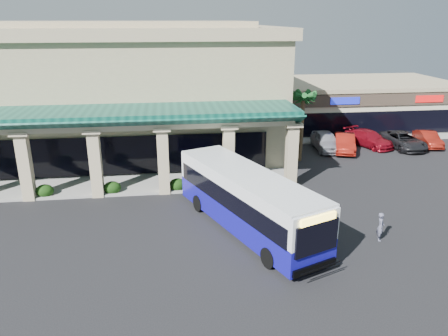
{
  "coord_description": "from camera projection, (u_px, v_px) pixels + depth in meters",
  "views": [
    {
      "loc": [
        -2.58,
        -23.41,
        11.56
      ],
      "look_at": [
        0.97,
        3.6,
        2.2
      ],
      "focal_mm": 35.0,
      "sensor_mm": 36.0,
      "label": 1
    }
  ],
  "objects": [
    {
      "name": "car_extra",
      "position": [
        428.0,
        139.0,
        41.52
      ],
      "size": [
        2.16,
        4.45,
        1.4
      ],
      "primitive_type": "imported",
      "rotation": [
        0.0,
        0.0,
        -0.16
      ],
      "color": "maroon",
      "rests_on": "ground"
    },
    {
      "name": "main_building",
      "position": [
        104.0,
        89.0,
        38.2
      ],
      "size": [
        30.8,
        14.8,
        11.35
      ],
      "primitive_type": null,
      "color": "tan",
      "rests_on": "ground"
    },
    {
      "name": "pedestrian",
      "position": [
        381.0,
        227.0,
        23.79
      ],
      "size": [
        0.56,
        0.69,
        1.61
      ],
      "primitive_type": "imported",
      "rotation": [
        0.0,
        0.0,
        1.22
      ],
      "color": "#56586E",
      "rests_on": "ground"
    },
    {
      "name": "car_gray",
      "position": [
        403.0,
        140.0,
        40.86
      ],
      "size": [
        2.72,
        5.52,
        1.51
      ],
      "primitive_type": "imported",
      "rotation": [
        0.0,
        0.0,
        0.04
      ],
      "color": "black",
      "rests_on": "ground"
    },
    {
      "name": "strip_mall",
      "position": [
        348.0,
        102.0,
        49.96
      ],
      "size": [
        22.5,
        12.5,
        4.9
      ],
      "primitive_type": null,
      "color": "beige",
      "rests_on": "ground"
    },
    {
      "name": "arcade",
      "position": [
        91.0,
        150.0,
        30.49
      ],
      "size": [
        30.0,
        6.2,
        5.7
      ],
      "primitive_type": null,
      "color": "#0A4137",
      "rests_on": "ground"
    },
    {
      "name": "ground",
      "position": [
        216.0,
        223.0,
        26.03
      ],
      "size": [
        110.0,
        110.0,
        0.0
      ],
      "primitive_type": "plane",
      "color": "black"
    },
    {
      "name": "car_red",
      "position": [
        368.0,
        138.0,
        41.45
      ],
      "size": [
        3.89,
        5.58,
        1.5
      ],
      "primitive_type": "imported",
      "rotation": [
        0.0,
        0.0,
        0.39
      ],
      "color": "maroon",
      "rests_on": "ground"
    },
    {
      "name": "palm_1",
      "position": [
        303.0,
        120.0,
        39.38
      ],
      "size": [
        2.4,
        2.4,
        5.8
      ],
      "primitive_type": null,
      "color": "#114218",
      "rests_on": "ground"
    },
    {
      "name": "palm_0",
      "position": [
        302.0,
        123.0,
        36.32
      ],
      "size": [
        2.4,
        2.4,
        6.6
      ],
      "primitive_type": null,
      "color": "#114218",
      "rests_on": "ground"
    },
    {
      "name": "car_silver",
      "position": [
        326.0,
        141.0,
        40.32
      ],
      "size": [
        2.37,
        5.12,
        1.7
      ],
      "primitive_type": "imported",
      "rotation": [
        0.0,
        0.0,
        -0.07
      ],
      "color": "#A7A7B1",
      "rests_on": "ground"
    },
    {
      "name": "broadleaf_tree",
      "position": [
        268.0,
        114.0,
        43.99
      ],
      "size": [
        2.6,
        2.6,
        4.81
      ],
      "primitive_type": null,
      "color": "black",
      "rests_on": "ground"
    },
    {
      "name": "car_white",
      "position": [
        345.0,
        143.0,
        39.8
      ],
      "size": [
        3.13,
        5.13,
        1.6
      ],
      "primitive_type": "imported",
      "rotation": [
        0.0,
        0.0,
        -0.32
      ],
      "color": "maroon",
      "rests_on": "ground"
    },
    {
      "name": "transit_bus",
      "position": [
        247.0,
        202.0,
        24.74
      ],
      "size": [
        7.3,
        12.45,
        3.43
      ],
      "primitive_type": null,
      "rotation": [
        0.0,
        0.0,
        0.39
      ],
      "color": "#12109D",
      "rests_on": "ground"
    }
  ]
}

